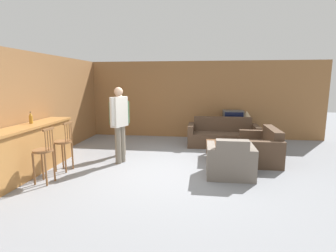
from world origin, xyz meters
TOP-DOWN VIEW (x-y plane):
  - ground_plane at (0.00, 0.00)m, footprint 24.00×24.00m
  - wall_back at (0.00, 3.64)m, footprint 9.40×0.08m
  - wall_left at (-3.20, 1.32)m, footprint 0.08×8.64m
  - bar_counter at (-2.86, -0.58)m, footprint 0.55×2.74m
  - bar_chair_near at (-2.25, -0.96)m, footprint 0.38×0.38m
  - bar_chair_mid at (-2.25, -0.24)m, footprint 0.40×0.40m
  - couch_far at (1.33, 2.47)m, footprint 2.06×0.87m
  - armchair_near at (1.30, -0.12)m, footprint 0.95×0.83m
  - loveseat_right at (2.17, 1.10)m, footprint 0.80×1.50m
  - coffee_table at (1.09, 1.07)m, footprint 0.51×1.03m
  - tv_unit at (1.70, 3.27)m, footprint 1.18×0.54m
  - tv at (1.70, 3.26)m, footprint 0.64×0.49m
  - bottle at (-2.94, -0.27)m, footprint 0.07×0.07m
  - table_lamp at (2.13, 3.27)m, footprint 0.28×0.28m
  - person_by_window at (-1.42, 1.10)m, footprint 0.44×0.40m
  - person_by_counter at (-1.22, 0.47)m, footprint 0.32×0.56m

SIDE VIEW (x-z plane):
  - ground_plane at x=0.00m, z-range 0.00..0.00m
  - tv_unit at x=1.70m, z-range 0.00..0.53m
  - loveseat_right at x=2.17m, z-range -0.11..0.70m
  - couch_far at x=1.33m, z-range -0.12..0.72m
  - armchair_near at x=1.30m, z-range -0.11..0.72m
  - coffee_table at x=1.09m, z-range 0.14..0.53m
  - bar_counter at x=-2.86m, z-range 0.00..1.04m
  - bar_chair_near at x=-2.25m, z-range 0.02..1.10m
  - bar_chair_mid at x=-2.25m, z-range 0.02..1.10m
  - tv at x=1.70m, z-range 0.53..1.00m
  - table_lamp at x=2.13m, z-range 0.64..1.10m
  - person_by_window at x=-1.42m, z-range 0.11..1.72m
  - person_by_counter at x=-1.22m, z-range 0.12..1.92m
  - bottle at x=-2.94m, z-range 1.02..1.28m
  - wall_back at x=0.00m, z-range 0.00..2.60m
  - wall_left at x=-3.20m, z-range 0.00..2.60m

